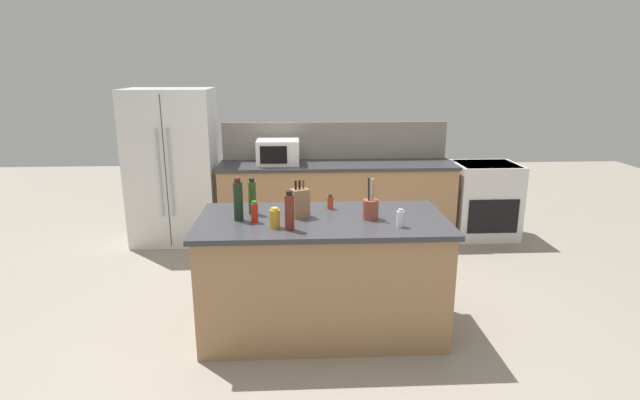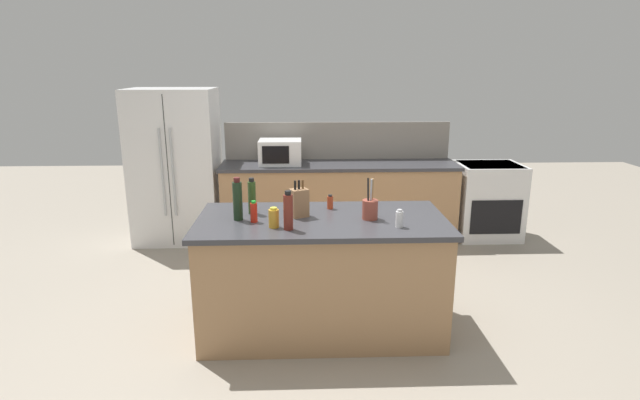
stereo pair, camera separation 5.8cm
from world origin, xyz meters
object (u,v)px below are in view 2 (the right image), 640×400
at_px(refrigerator, 176,166).
at_px(honey_jar, 274,218).
at_px(wine_bottle, 238,200).
at_px(spice_jar_paprika, 330,202).
at_px(microwave, 280,152).
at_px(salt_shaker, 399,219).
at_px(olive_oil_bottle, 252,197).
at_px(utensil_crock, 370,209).
at_px(knife_block, 299,203).
at_px(range_oven, 487,200).
at_px(hot_sauce_bottle, 254,212).
at_px(vinegar_bottle, 288,211).

xyz_separation_m(refrigerator, honey_jar, (1.30, -2.46, 0.10)).
bearing_deg(wine_bottle, spice_jar_paprika, 21.09).
bearing_deg(microwave, salt_shaker, -68.51).
bearing_deg(olive_oil_bottle, utensil_crock, -11.37).
height_order(knife_block, honey_jar, knife_block).
relative_size(range_oven, utensil_crock, 2.87).
relative_size(microwave, hot_sauce_bottle, 3.05).
bearing_deg(olive_oil_bottle, refrigerator, 117.88).
bearing_deg(refrigerator, hot_sauce_bottle, -63.80).
relative_size(knife_block, salt_shaker, 2.16).
distance_m(refrigerator, spice_jar_paprika, 2.64).
xyz_separation_m(refrigerator, microwave, (1.25, -0.05, 0.17)).
bearing_deg(utensil_crock, salt_shaker, -47.85).
height_order(knife_block, salt_shaker, knife_block).
bearing_deg(wine_bottle, olive_oil_bottle, 61.17).
bearing_deg(spice_jar_paprika, hot_sauce_bottle, -150.50).
distance_m(olive_oil_bottle, honey_jar, 0.41).
bearing_deg(vinegar_bottle, range_oven, 45.91).
bearing_deg(hot_sauce_bottle, salt_shaker, -8.76).
height_order(salt_shaker, honey_jar, honey_jar).
distance_m(knife_block, honey_jar, 0.32).
bearing_deg(hot_sauce_bottle, range_oven, 40.63).
xyz_separation_m(utensil_crock, olive_oil_bottle, (-0.91, 0.18, 0.05)).
distance_m(microwave, wine_bottle, 2.23).
distance_m(refrigerator, utensil_crock, 3.06).
relative_size(utensil_crock, honey_jar, 2.13).
distance_m(utensil_crock, honey_jar, 0.75).
bearing_deg(microwave, range_oven, -0.00).
height_order(refrigerator, hot_sauce_bottle, refrigerator).
distance_m(utensil_crock, hot_sauce_bottle, 0.88).
relative_size(spice_jar_paprika, salt_shaker, 0.88).
xyz_separation_m(spice_jar_paprika, vinegar_bottle, (-0.33, -0.53, 0.08)).
distance_m(salt_shaker, vinegar_bottle, 0.81).
relative_size(spice_jar_paprika, hot_sauce_bottle, 0.72).
distance_m(knife_block, vinegar_bottle, 0.33).
height_order(utensil_crock, salt_shaker, utensil_crock).
bearing_deg(knife_block, olive_oil_bottle, 139.98).
distance_m(range_oven, hot_sauce_bottle, 3.54).
distance_m(knife_block, olive_oil_bottle, 0.39).
relative_size(microwave, utensil_crock, 1.56).
relative_size(microwave, salt_shaker, 3.72).
bearing_deg(vinegar_bottle, honey_jar, 152.83).
bearing_deg(spice_jar_paprika, salt_shaker, -46.43).
height_order(microwave, wine_bottle, wine_bottle).
bearing_deg(microwave, knife_block, -83.82).
relative_size(range_oven, microwave, 1.84).
xyz_separation_m(salt_shaker, vinegar_bottle, (-0.80, -0.03, 0.07)).
distance_m(salt_shaker, olive_oil_bottle, 1.17).
bearing_deg(salt_shaker, olive_oil_bottle, 160.50).
height_order(wine_bottle, vinegar_bottle, wine_bottle).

